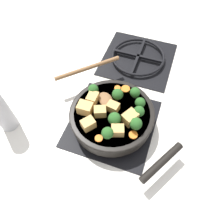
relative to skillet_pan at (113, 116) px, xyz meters
The scene contains 24 objects.
ground_plane 0.06m from the skillet_pan, 149.98° to the left, with size 2.40×2.40×0.00m, color white.
front_burner_grate 0.04m from the skillet_pan, 149.98° to the left, with size 0.31×0.31×0.03m.
rear_burner_grate 0.36m from the skillet_pan, 90.38° to the left, with size 0.31×0.31×0.03m.
skillet_pan is the anchor object (origin of this frame).
wooden_spoon 0.16m from the skillet_pan, 134.85° to the left, with size 0.26×0.26×0.02m.
tofu_cube_center_large 0.04m from the skillet_pan, 119.09° to the left, with size 0.04×0.03×0.03m, color tan.
tofu_cube_near_handle 0.08m from the skillet_pan, 10.16° to the right, with size 0.05×0.04×0.04m, color tan.
tofu_cube_east_chunk 0.09m from the skillet_pan, 164.49° to the left, with size 0.04×0.03×0.03m, color tan.
tofu_cube_west_chunk 0.10m from the skillet_pan, 126.00° to the right, with size 0.04×0.03×0.03m, color tan.
tofu_cube_back_piece 0.10m from the skillet_pan, 164.03° to the right, with size 0.05×0.04×0.04m, color tan.
tofu_cube_front_piece 0.06m from the skillet_pan, 151.79° to the right, with size 0.04×0.03×0.03m, color tan.
tofu_cube_mid_small 0.09m from the skillet_pan, 59.22° to the right, with size 0.04×0.03×0.03m, color tan.
broccoli_floret_near_spoon 0.11m from the skillet_pan, 59.71° to the left, with size 0.04×0.04×0.04m.
broccoli_floret_center_top 0.07m from the skillet_pan, 62.38° to the right, with size 0.04×0.04×0.05m.
broccoli_floret_east_rim 0.11m from the skillet_pan, 80.43° to the right, with size 0.04×0.04×0.05m.
broccoli_floret_west_rim 0.08m from the skillet_pan, 95.04° to the left, with size 0.04×0.04×0.05m.
broccoli_floret_north_edge 0.10m from the skillet_pan, 10.84° to the left, with size 0.04×0.04×0.04m.
broccoli_floret_south_cluster 0.11m from the skillet_pan, 19.85° to the right, with size 0.04×0.04×0.05m.
broccoli_floret_mid_floret 0.11m from the skillet_pan, 33.48° to the left, with size 0.04×0.04×0.04m.
broccoli_floret_small_inner 0.12m from the skillet_pan, 149.30° to the left, with size 0.04×0.04×0.04m.
carrot_slice_orange_thin 0.12m from the skillet_pan, 83.94° to the left, with size 0.03×0.03×0.01m, color orange.
carrot_slice_near_center 0.11m from the skillet_pan, 99.27° to the left, with size 0.02×0.02×0.01m, color orange.
carrot_slice_edge_slice 0.11m from the skillet_pan, 33.62° to the right, with size 0.03×0.03×0.01m, color orange.
carrot_slice_under_broccoli 0.11m from the skillet_pan, 94.56° to the right, with size 0.03×0.03×0.01m, color orange.
Camera 1 is at (0.13, -0.39, 0.71)m, focal length 35.00 mm.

